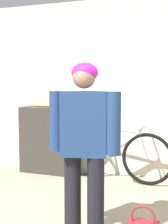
{
  "coord_description": "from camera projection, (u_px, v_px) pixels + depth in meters",
  "views": [
    {
      "loc": [
        0.59,
        -1.6,
        1.39
      ],
      "look_at": [
        -0.33,
        0.92,
        1.13
      ],
      "focal_mm": 50.0,
      "sensor_mm": 36.0,
      "label": 1
    }
  ],
  "objects": [
    {
      "name": "person",
      "position": [
        84.0,
        139.0,
        2.71
      ],
      "size": [
        0.65,
        0.29,
        1.55
      ],
      "rotation": [
        0.0,
        0.0,
        0.24
      ],
      "color": "black",
      "rests_on": "ground_plane"
    },
    {
      "name": "wall_back",
      "position": [
        154.0,
        88.0,
        4.44
      ],
      "size": [
        8.0,
        0.07,
        2.6
      ],
      "color": "beige",
      "rests_on": "ground_plane"
    },
    {
      "name": "banana",
      "position": [
        43.0,
        106.0,
        4.84
      ],
      "size": [
        0.34,
        0.09,
        0.03
      ],
      "color": "#EAD64C",
      "rests_on": "side_shelf"
    },
    {
      "name": "bicycle",
      "position": [
        112.0,
        154.0,
        4.4
      ],
      "size": [
        1.7,
        0.46,
        0.78
      ],
      "rotation": [
        0.0,
        0.0,
        -0.1
      ],
      "color": "black",
      "rests_on": "ground_plane"
    },
    {
      "name": "side_shelf",
      "position": [
        50.0,
        140.0,
        4.81
      ],
      "size": [
        0.87,
        0.39,
        1.01
      ],
      "color": "#38332D",
      "rests_on": "ground_plane"
    }
  ]
}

